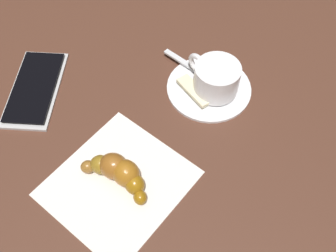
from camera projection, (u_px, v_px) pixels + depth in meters
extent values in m
plane|color=#4D2C1F|center=(175.00, 127.00, 0.58)|extent=(1.80, 1.80, 0.00)
cylinder|color=white|center=(210.00, 88.00, 0.62)|extent=(0.13, 0.13, 0.01)
cylinder|color=white|center=(217.00, 79.00, 0.59)|extent=(0.07, 0.07, 0.05)
cylinder|color=#30200C|center=(217.00, 76.00, 0.59)|extent=(0.06, 0.06, 0.00)
torus|color=white|center=(197.00, 64.00, 0.61)|extent=(0.01, 0.04, 0.04)
cube|color=silver|center=(192.00, 68.00, 0.64)|extent=(0.02, 0.12, 0.00)
ellipsoid|color=silver|center=(228.00, 89.00, 0.61)|extent=(0.02, 0.03, 0.01)
cube|color=beige|center=(194.00, 91.00, 0.61)|extent=(0.04, 0.07, 0.01)
cube|color=silver|center=(118.00, 183.00, 0.53)|extent=(0.18, 0.17, 0.00)
ellipsoid|color=#8C5C0F|center=(140.00, 197.00, 0.50)|extent=(0.03, 0.03, 0.02)
ellipsoid|color=#8D5C0F|center=(134.00, 184.00, 0.51)|extent=(0.03, 0.04, 0.03)
ellipsoid|color=#995D19|center=(125.00, 173.00, 0.51)|extent=(0.04, 0.04, 0.04)
ellipsoid|color=brown|center=(114.00, 166.00, 0.52)|extent=(0.04, 0.05, 0.04)
ellipsoid|color=olive|center=(101.00, 165.00, 0.53)|extent=(0.04, 0.04, 0.03)
ellipsoid|color=brown|center=(88.00, 167.00, 0.53)|extent=(0.03, 0.03, 0.02)
cube|color=#BCBABB|center=(35.00, 88.00, 0.62)|extent=(0.17, 0.15, 0.01)
cube|color=black|center=(34.00, 86.00, 0.61)|extent=(0.16, 0.13, 0.00)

